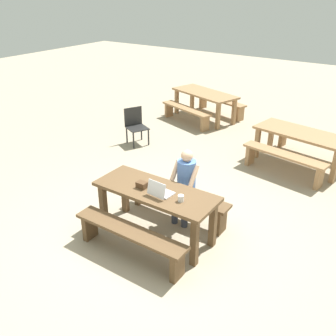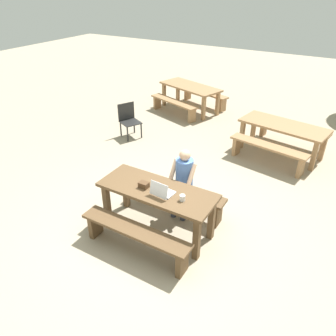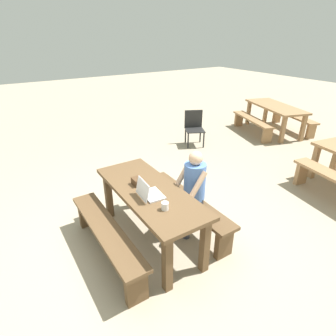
# 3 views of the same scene
# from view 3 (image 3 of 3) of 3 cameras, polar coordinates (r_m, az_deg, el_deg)

# --- Properties ---
(ground_plane) EXTENTS (30.00, 30.00, 0.00)m
(ground_plane) POSITION_cam_3_polar(r_m,az_deg,el_deg) (3.89, -3.54, -14.38)
(ground_plane) COLOR tan
(picnic_table_front) EXTENTS (1.81, 0.70, 0.78)m
(picnic_table_front) POSITION_cam_3_polar(r_m,az_deg,el_deg) (3.51, -3.83, -6.31)
(picnic_table_front) COLOR brown
(picnic_table_front) RESTS_ON ground
(bench_near) EXTENTS (1.73, 0.30, 0.45)m
(bench_near) POSITION_cam_3_polar(r_m,az_deg,el_deg) (3.50, -12.52, -13.38)
(bench_near) COLOR brown
(bench_near) RESTS_ON ground
(bench_far) EXTENTS (1.73, 0.30, 0.45)m
(bench_far) POSITION_cam_3_polar(r_m,az_deg,el_deg) (3.95, 3.98, -7.55)
(bench_far) COLOR brown
(bench_far) RESTS_ON ground
(laptop) EXTENTS (0.32, 0.29, 0.23)m
(laptop) POSITION_cam_3_polar(r_m,az_deg,el_deg) (3.27, -4.01, -5.08)
(laptop) COLOR silver
(laptop) RESTS_ON picnic_table_front
(small_pouch) EXTENTS (0.14, 0.11, 0.09)m
(small_pouch) POSITION_cam_3_polar(r_m,az_deg,el_deg) (3.54, -6.38, -2.78)
(small_pouch) COLOR #4C331E
(small_pouch) RESTS_ON picnic_table_front
(coffee_mug) EXTENTS (0.08, 0.08, 0.09)m
(coffee_mug) POSITION_cam_3_polar(r_m,az_deg,el_deg) (3.05, -0.64, -7.84)
(coffee_mug) COLOR white
(coffee_mug) RESTS_ON picnic_table_front
(person_seated) EXTENTS (0.39, 0.40, 1.20)m
(person_seated) POSITION_cam_3_polar(r_m,az_deg,el_deg) (3.65, 4.95, -4.06)
(person_seated) COLOR #333847
(person_seated) RESTS_ON ground
(plastic_chair) EXTENTS (0.59, 0.59, 0.83)m
(plastic_chair) POSITION_cam_3_polar(r_m,az_deg,el_deg) (6.87, 5.42, 8.40)
(plastic_chair) COLOR #262626
(plastic_chair) RESTS_ON ground
(picnic_table_rear) EXTENTS (2.02, 1.32, 0.74)m
(picnic_table_rear) POSITION_cam_3_polar(r_m,az_deg,el_deg) (8.23, 21.25, 11.16)
(picnic_table_rear) COLOR #9E754C
(picnic_table_rear) RESTS_ON ground
(bench_rear_south) EXTENTS (1.69, 0.80, 0.43)m
(bench_rear_south) POSITION_cam_3_polar(r_m,az_deg,el_deg) (7.95, 17.03, 8.99)
(bench_rear_south) COLOR #9E754C
(bench_rear_south) RESTS_ON ground
(bench_rear_north) EXTENTS (1.69, 0.80, 0.43)m
(bench_rear_north) POSITION_cam_3_polar(r_m,az_deg,el_deg) (8.69, 24.45, 9.21)
(bench_rear_north) COLOR #9E754C
(bench_rear_north) RESTS_ON ground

